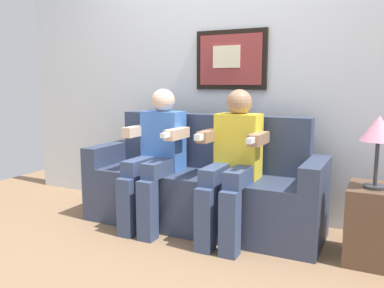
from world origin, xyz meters
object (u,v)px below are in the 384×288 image
at_px(couch, 202,188).
at_px(person_on_left, 156,153).
at_px(side_table_right, 379,225).
at_px(person_on_right, 233,160).
at_px(table_lamp, 379,132).

bearing_deg(couch, person_on_left, -152.68).
height_order(couch, side_table_right, couch).
distance_m(couch, person_on_right, 0.47).
bearing_deg(table_lamp, person_on_right, -179.16).
bearing_deg(couch, person_on_right, -27.35).
xyz_separation_m(person_on_left, side_table_right, (1.63, 0.06, -0.36)).
relative_size(couch, side_table_right, 3.85).
height_order(side_table_right, table_lamp, table_lamp).
relative_size(person_on_left, person_on_right, 1.00).
distance_m(couch, person_on_left, 0.47).
xyz_separation_m(side_table_right, table_lamp, (-0.04, -0.05, 0.61)).
bearing_deg(person_on_left, couch, 27.32).
height_order(person_on_left, table_lamp, person_on_left).
xyz_separation_m(person_on_left, table_lamp, (1.59, 0.01, 0.25)).
distance_m(couch, table_lamp, 1.39).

